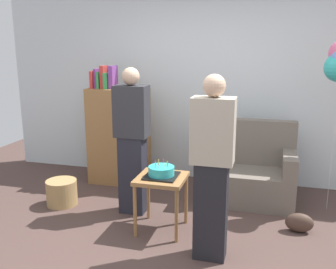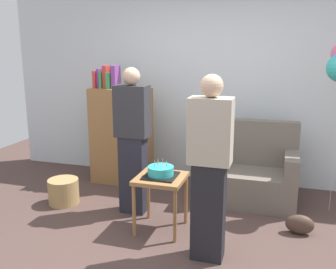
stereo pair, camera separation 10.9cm
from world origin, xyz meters
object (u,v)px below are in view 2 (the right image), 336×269
(person_holding_cake, at_px, (210,169))
(handbag, at_px, (300,224))
(birthday_cake, at_px, (161,172))
(side_table, at_px, (161,185))
(bookshelf, at_px, (121,134))
(couch, at_px, (250,173))
(wicker_basket, at_px, (64,191))
(person_blowing_candles, at_px, (133,141))

(person_holding_cake, distance_m, handbag, 1.29)
(birthday_cake, bearing_deg, side_table, 91.67)
(bookshelf, height_order, handbag, bookshelf)
(side_table, distance_m, person_holding_cake, 0.76)
(birthday_cake, bearing_deg, bookshelf, 128.91)
(couch, relative_size, bookshelf, 0.69)
(birthday_cake, bearing_deg, person_holding_cake, -34.03)
(wicker_basket, relative_size, handbag, 1.29)
(couch, height_order, handbag, couch)
(side_table, height_order, birthday_cake, birthday_cake)
(birthday_cake, bearing_deg, person_blowing_candles, 142.16)
(wicker_basket, distance_m, handbag, 2.69)
(bookshelf, bearing_deg, person_holding_cake, -45.84)
(couch, bearing_deg, handbag, -52.19)
(bookshelf, distance_m, birthday_cake, 1.51)
(couch, distance_m, bookshelf, 1.78)
(couch, height_order, wicker_basket, couch)
(side_table, bearing_deg, couch, 52.95)
(bookshelf, xyz_separation_m, side_table, (0.95, -1.18, -0.19))
(side_table, bearing_deg, wicker_basket, 167.59)
(handbag, bearing_deg, person_holding_cake, -139.16)
(person_holding_cake, xyz_separation_m, wicker_basket, (-1.88, 0.67, -0.68))
(birthday_cake, xyz_separation_m, handbag, (1.36, 0.32, -0.52))
(handbag, bearing_deg, bookshelf, 159.58)
(couch, height_order, person_blowing_candles, person_blowing_candles)
(person_holding_cake, bearing_deg, person_blowing_candles, -43.99)
(couch, relative_size, handbag, 3.93)
(person_blowing_candles, bearing_deg, couch, 37.31)
(bookshelf, bearing_deg, couch, -4.14)
(person_blowing_candles, height_order, wicker_basket, person_blowing_candles)
(couch, distance_m, wicker_basket, 2.26)
(bookshelf, relative_size, handbag, 5.70)
(person_blowing_candles, bearing_deg, birthday_cake, -30.81)
(handbag, bearing_deg, wicker_basket, -179.47)
(person_blowing_candles, xyz_separation_m, handbag, (1.80, -0.02, -0.73))
(handbag, bearing_deg, person_blowing_candles, 179.35)
(person_blowing_candles, bearing_deg, bookshelf, 128.66)
(person_blowing_candles, bearing_deg, handbag, 6.38)
(side_table, height_order, wicker_basket, side_table)
(birthday_cake, height_order, person_blowing_candles, person_blowing_candles)
(birthday_cake, height_order, person_holding_cake, person_holding_cake)
(side_table, relative_size, handbag, 2.05)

